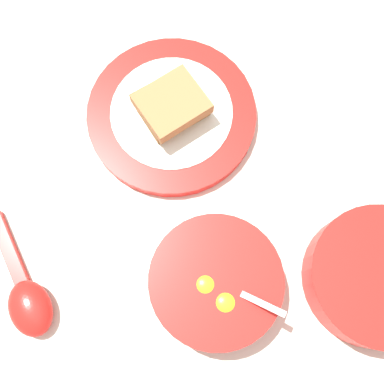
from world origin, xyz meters
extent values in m
plane|color=beige|center=(0.00, 0.00, 0.00)|extent=(3.00, 3.00, 0.00)
cylinder|color=red|center=(0.01, 0.05, 0.03)|extent=(0.16, 0.16, 0.05)
cylinder|color=white|center=(0.01, 0.05, 0.03)|extent=(0.13, 0.13, 0.02)
ellipsoid|color=yellow|center=(0.02, 0.06, 0.05)|extent=(0.03, 0.03, 0.02)
ellipsoid|color=yellow|center=(-0.01, 0.08, 0.05)|extent=(0.03, 0.03, 0.02)
cylinder|color=black|center=(0.02, 0.05, 0.04)|extent=(0.03, 0.03, 0.00)
ellipsoid|color=silver|center=(-0.01, 0.06, 0.05)|extent=(0.03, 0.02, 0.01)
cube|color=silver|center=(-0.05, 0.07, 0.06)|extent=(0.05, 0.02, 0.03)
cylinder|color=red|center=(0.12, -0.15, 0.01)|extent=(0.23, 0.23, 0.02)
cylinder|color=white|center=(0.12, -0.15, 0.02)|extent=(0.17, 0.17, 0.00)
cube|color=brown|center=(0.13, -0.15, 0.03)|extent=(0.11, 0.11, 0.02)
cube|color=#9E7042|center=(0.12, -0.15, 0.05)|extent=(0.11, 0.11, 0.02)
ellipsoid|color=red|center=(0.21, 0.15, 0.02)|extent=(0.08, 0.09, 0.03)
cube|color=red|center=(0.26, 0.09, 0.01)|extent=(0.08, 0.09, 0.01)
cylinder|color=red|center=(-0.18, -0.01, 0.03)|extent=(0.17, 0.17, 0.05)
cylinder|color=white|center=(-0.18, -0.01, 0.04)|extent=(0.14, 0.14, 0.02)
camera|label=1|loc=(0.02, 0.10, 0.57)|focal=42.00mm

